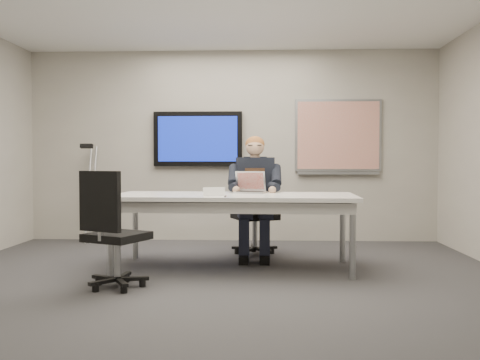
{
  "coord_description": "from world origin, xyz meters",
  "views": [
    {
      "loc": [
        0.45,
        -4.88,
        1.17
      ],
      "look_at": [
        0.2,
        1.13,
        0.96
      ],
      "focal_mm": 40.0,
      "sensor_mm": 36.0,
      "label": 1
    }
  ],
  "objects_px": {
    "conference_table": "(234,203)",
    "office_chair_far": "(253,227)",
    "office_chair_near": "(114,252)",
    "seated_person": "(255,209)",
    "laptop": "(250,188)"
  },
  "relations": [
    {
      "from": "conference_table",
      "to": "office_chair_far",
      "type": "xyz_separation_m",
      "value": [
        0.2,
        0.89,
        -0.37
      ]
    },
    {
      "from": "conference_table",
      "to": "office_chair_near",
      "type": "bearing_deg",
      "value": -134.45
    },
    {
      "from": "office_chair_near",
      "to": "seated_person",
      "type": "distance_m",
      "value": 2.07
    },
    {
      "from": "office_chair_far",
      "to": "seated_person",
      "type": "bearing_deg",
      "value": -108.88
    },
    {
      "from": "conference_table",
      "to": "seated_person",
      "type": "height_order",
      "value": "seated_person"
    },
    {
      "from": "office_chair_near",
      "to": "laptop",
      "type": "distance_m",
      "value": 1.85
    },
    {
      "from": "office_chair_near",
      "to": "seated_person",
      "type": "bearing_deg",
      "value": -103.67
    },
    {
      "from": "office_chair_far",
      "to": "office_chair_near",
      "type": "distance_m",
      "value": 2.26
    },
    {
      "from": "conference_table",
      "to": "office_chair_near",
      "type": "relative_size",
      "value": 2.46
    },
    {
      "from": "conference_table",
      "to": "seated_person",
      "type": "distance_m",
      "value": 0.67
    },
    {
      "from": "office_chair_near",
      "to": "seated_person",
      "type": "height_order",
      "value": "seated_person"
    },
    {
      "from": "conference_table",
      "to": "laptop",
      "type": "xyz_separation_m",
      "value": [
        0.18,
        0.29,
        0.15
      ]
    },
    {
      "from": "conference_table",
      "to": "office_chair_near",
      "type": "xyz_separation_m",
      "value": [
        -1.05,
        -0.99,
        -0.38
      ]
    },
    {
      "from": "conference_table",
      "to": "laptop",
      "type": "height_order",
      "value": "laptop"
    },
    {
      "from": "office_chair_near",
      "to": "laptop",
      "type": "height_order",
      "value": "office_chair_near"
    }
  ]
}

